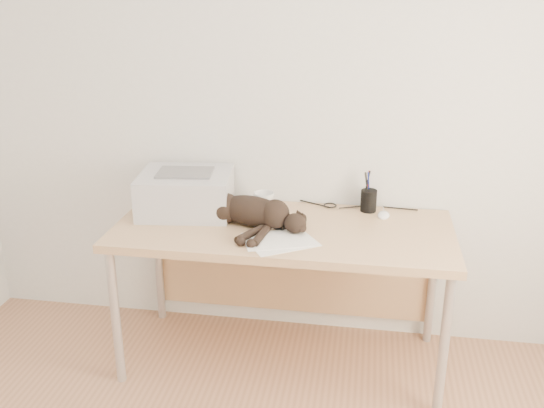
% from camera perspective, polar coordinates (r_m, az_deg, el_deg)
% --- Properties ---
extents(wall_back, '(3.50, 0.00, 3.50)m').
position_cam_1_polar(wall_back, '(3.06, 2.12, 10.18)').
color(wall_back, silver).
rests_on(wall_back, floor).
extents(desk, '(1.60, 0.70, 0.74)m').
position_cam_1_polar(desk, '(3.01, 1.28, -3.87)').
color(desk, tan).
rests_on(desk, floor).
extents(printer, '(0.49, 0.43, 0.21)m').
position_cam_1_polar(printer, '(3.06, -8.09, 1.10)').
color(printer, '#B3B3B8').
rests_on(printer, desk).
extents(papers, '(0.38, 0.33, 0.01)m').
position_cam_1_polar(papers, '(2.71, 0.71, -3.50)').
color(papers, white).
rests_on(papers, desk).
extents(cat, '(0.65, 0.41, 0.15)m').
position_cam_1_polar(cat, '(2.87, -2.32, -0.77)').
color(cat, black).
rests_on(cat, desk).
extents(mug, '(0.13, 0.13, 0.10)m').
position_cam_1_polar(mug, '(3.05, -0.77, 0.20)').
color(mug, white).
rests_on(mug, desk).
extents(pen_cup, '(0.08, 0.08, 0.21)m').
position_cam_1_polar(pen_cup, '(3.09, 9.09, 0.35)').
color(pen_cup, black).
rests_on(pen_cup, desk).
extents(remote_grey, '(0.08, 0.20, 0.02)m').
position_cam_1_polar(remote_grey, '(3.06, -4.22, -0.56)').
color(remote_grey, slate).
rests_on(remote_grey, desk).
extents(remote_black, '(0.14, 0.18, 0.02)m').
position_cam_1_polar(remote_black, '(2.89, 1.76, -1.82)').
color(remote_black, black).
rests_on(remote_black, desk).
extents(mouse, '(0.07, 0.11, 0.03)m').
position_cam_1_polar(mouse, '(3.05, 10.47, -0.85)').
color(mouse, white).
rests_on(mouse, desk).
extents(cable_tangle, '(1.36, 0.07, 0.01)m').
position_cam_1_polar(cable_tangle, '(3.16, 1.87, 0.08)').
color(cable_tangle, black).
rests_on(cable_tangle, desk).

